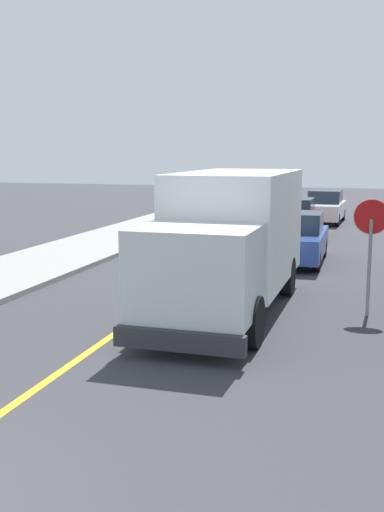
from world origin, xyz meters
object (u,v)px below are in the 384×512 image
at_px(parked_car_near, 297,239).
at_px(parked_car_mid, 294,219).
at_px(stop_sign, 371,234).
at_px(parked_car_far, 325,207).
at_px(box_truck, 231,236).

height_order(parked_car_near, parked_car_mid, same).
height_order(parked_car_mid, stop_sign, stop_sign).
relative_size(parked_car_near, stop_sign, 1.67).
height_order(parked_car_near, parked_car_far, same).
distance_m(parked_car_mid, parked_car_far, 6.03).
distance_m(box_truck, stop_sign, 3.12).
height_order(box_truck, parked_car_near, box_truck).
height_order(parked_car_far, stop_sign, stop_sign).
bearing_deg(parked_car_far, parked_car_near, -89.96).
bearing_deg(stop_sign, box_truck, -171.52).
xyz_separation_m(parked_car_mid, parked_car_far, (0.87, 5.97, 0.00)).
distance_m(parked_car_near, parked_car_mid, 6.24).
relative_size(box_truck, parked_car_far, 1.61).
relative_size(box_truck, parked_car_mid, 1.63).
bearing_deg(parked_car_mid, box_truck, -89.25).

